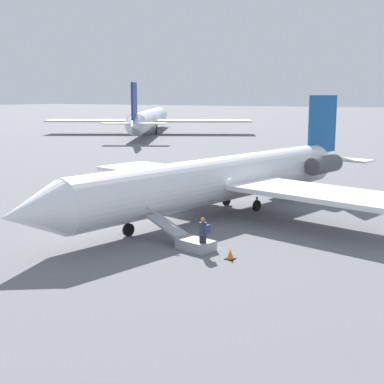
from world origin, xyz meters
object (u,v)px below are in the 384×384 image
at_px(airplane_main, 229,177).
at_px(passenger, 203,233).
at_px(boarding_stairs, 189,240).
at_px(airplane_far_center, 150,119).

bearing_deg(airplane_main, passenger, 31.70).
height_order(airplane_main, passenger, airplane_main).
relative_size(airplane_main, boarding_stairs, 7.20).
height_order(airplane_far_center, passenger, airplane_far_center).
distance_m(boarding_stairs, passenger, 1.23).
distance_m(airplane_main, passenger, 9.61).
xyz_separation_m(airplane_main, boarding_stairs, (8.67, 1.94, -1.84)).
xyz_separation_m(airplane_main, passenger, (9.07, 2.93, -1.23)).
bearing_deg(airplane_main, boarding_stairs, 26.41).
height_order(airplane_main, boarding_stairs, airplane_main).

